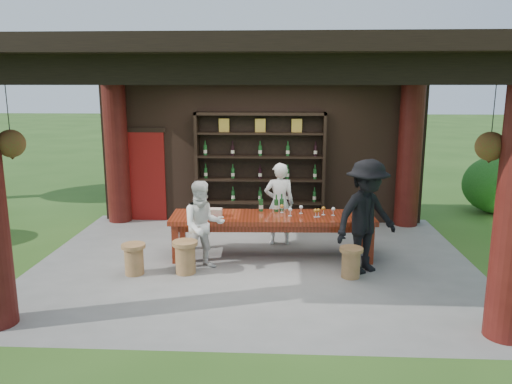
{
  "coord_description": "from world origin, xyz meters",
  "views": [
    {
      "loc": [
        0.43,
        -8.08,
        2.98
      ],
      "look_at": [
        0.0,
        0.4,
        1.15
      ],
      "focal_mm": 35.0,
      "sensor_mm": 36.0,
      "label": 1
    }
  ],
  "objects_px": {
    "stool_near_right": "(351,262)",
    "guest_woman": "(203,225)",
    "napkin_basket": "(215,213)",
    "stool_far_left": "(134,258)",
    "host": "(279,204)",
    "tasting_table": "(272,222)",
    "guest_man": "(366,217)",
    "wine_shelf": "(260,169)",
    "stool_near_left": "(185,256)"
  },
  "relations": [
    {
      "from": "stool_far_left",
      "to": "napkin_basket",
      "type": "distance_m",
      "value": 1.56
    },
    {
      "from": "tasting_table",
      "to": "stool_near_left",
      "type": "height_order",
      "value": "tasting_table"
    },
    {
      "from": "wine_shelf",
      "to": "guest_man",
      "type": "relative_size",
      "value": 1.49
    },
    {
      "from": "stool_near_right",
      "to": "tasting_table",
      "type": "bearing_deg",
      "value": 143.58
    },
    {
      "from": "wine_shelf",
      "to": "napkin_basket",
      "type": "distance_m",
      "value": 2.38
    },
    {
      "from": "stool_far_left",
      "to": "guest_woman",
      "type": "xyz_separation_m",
      "value": [
        1.07,
        0.32,
        0.47
      ]
    },
    {
      "from": "wine_shelf",
      "to": "napkin_basket",
      "type": "relative_size",
      "value": 10.58
    },
    {
      "from": "guest_woman",
      "to": "tasting_table",
      "type": "bearing_deg",
      "value": 9.49
    },
    {
      "from": "stool_far_left",
      "to": "guest_woman",
      "type": "height_order",
      "value": "guest_woman"
    },
    {
      "from": "stool_near_right",
      "to": "host",
      "type": "distance_m",
      "value": 2.09
    },
    {
      "from": "host",
      "to": "napkin_basket",
      "type": "bearing_deg",
      "value": 31.91
    },
    {
      "from": "stool_far_left",
      "to": "guest_man",
      "type": "xyz_separation_m",
      "value": [
        3.7,
        0.32,
        0.65
      ]
    },
    {
      "from": "stool_near_left",
      "to": "guest_man",
      "type": "xyz_separation_m",
      "value": [
        2.89,
        0.23,
        0.64
      ]
    },
    {
      "from": "guest_woman",
      "to": "napkin_basket",
      "type": "height_order",
      "value": "guest_woman"
    },
    {
      "from": "tasting_table",
      "to": "stool_near_right",
      "type": "xyz_separation_m",
      "value": [
        1.26,
        -0.93,
        -0.38
      ]
    },
    {
      "from": "napkin_basket",
      "to": "wine_shelf",
      "type": "bearing_deg",
      "value": 72.89
    },
    {
      "from": "stool_near_left",
      "to": "wine_shelf",
      "type": "bearing_deg",
      "value": 70.27
    },
    {
      "from": "stool_near_left",
      "to": "host",
      "type": "distance_m",
      "value": 2.26
    },
    {
      "from": "tasting_table",
      "to": "host",
      "type": "bearing_deg",
      "value": 81.02
    },
    {
      "from": "stool_near_left",
      "to": "tasting_table",
      "type": "bearing_deg",
      "value": 32.71
    },
    {
      "from": "tasting_table",
      "to": "stool_near_left",
      "type": "relative_size",
      "value": 6.65
    },
    {
      "from": "stool_near_right",
      "to": "guest_man",
      "type": "height_order",
      "value": "guest_man"
    },
    {
      "from": "guest_woman",
      "to": "guest_man",
      "type": "distance_m",
      "value": 2.64
    },
    {
      "from": "stool_near_right",
      "to": "guest_woman",
      "type": "height_order",
      "value": "guest_woman"
    },
    {
      "from": "wine_shelf",
      "to": "stool_near_right",
      "type": "distance_m",
      "value": 3.54
    },
    {
      "from": "wine_shelf",
      "to": "guest_woman",
      "type": "distance_m",
      "value": 2.92
    },
    {
      "from": "tasting_table",
      "to": "guest_man",
      "type": "relative_size",
      "value": 1.93
    },
    {
      "from": "stool_near_right",
      "to": "guest_man",
      "type": "bearing_deg",
      "value": 46.78
    },
    {
      "from": "guest_man",
      "to": "napkin_basket",
      "type": "distance_m",
      "value": 2.56
    },
    {
      "from": "stool_near_left",
      "to": "stool_near_right",
      "type": "height_order",
      "value": "stool_near_left"
    },
    {
      "from": "tasting_table",
      "to": "host",
      "type": "distance_m",
      "value": 0.77
    },
    {
      "from": "stool_near_right",
      "to": "napkin_basket",
      "type": "relative_size",
      "value": 1.87
    },
    {
      "from": "wine_shelf",
      "to": "stool_near_left",
      "type": "height_order",
      "value": "wine_shelf"
    },
    {
      "from": "wine_shelf",
      "to": "stool_near_left",
      "type": "distance_m",
      "value": 3.31
    },
    {
      "from": "stool_near_left",
      "to": "stool_near_right",
      "type": "relative_size",
      "value": 1.1
    },
    {
      "from": "tasting_table",
      "to": "napkin_basket",
      "type": "xyz_separation_m",
      "value": [
        -1.0,
        -0.14,
        0.18
      ]
    },
    {
      "from": "stool_near_left",
      "to": "host",
      "type": "xyz_separation_m",
      "value": [
        1.49,
        1.63,
        0.5
      ]
    },
    {
      "from": "tasting_table",
      "to": "guest_man",
      "type": "bearing_deg",
      "value": -23.38
    },
    {
      "from": "stool_near_right",
      "to": "guest_woman",
      "type": "xyz_separation_m",
      "value": [
        -2.37,
        0.27,
        0.48
      ]
    },
    {
      "from": "stool_near_left",
      "to": "napkin_basket",
      "type": "relative_size",
      "value": 2.06
    },
    {
      "from": "stool_far_left",
      "to": "host",
      "type": "distance_m",
      "value": 2.92
    },
    {
      "from": "wine_shelf",
      "to": "tasting_table",
      "type": "bearing_deg",
      "value": -81.79
    },
    {
      "from": "stool_near_left",
      "to": "stool_far_left",
      "type": "distance_m",
      "value": 0.82
    },
    {
      "from": "guest_woman",
      "to": "stool_near_left",
      "type": "bearing_deg",
      "value": -159.28
    },
    {
      "from": "stool_near_left",
      "to": "stool_near_right",
      "type": "distance_m",
      "value": 2.63
    },
    {
      "from": "wine_shelf",
      "to": "guest_man",
      "type": "height_order",
      "value": "wine_shelf"
    },
    {
      "from": "guest_woman",
      "to": "napkin_basket",
      "type": "bearing_deg",
      "value": 56.07
    },
    {
      "from": "guest_woman",
      "to": "guest_man",
      "type": "height_order",
      "value": "guest_man"
    },
    {
      "from": "wine_shelf",
      "to": "stool_near_right",
      "type": "height_order",
      "value": "wine_shelf"
    },
    {
      "from": "wine_shelf",
      "to": "stool_far_left",
      "type": "distance_m",
      "value": 3.73
    }
  ]
}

